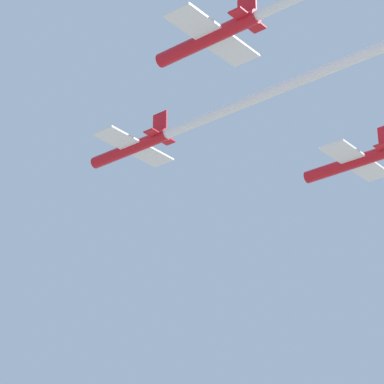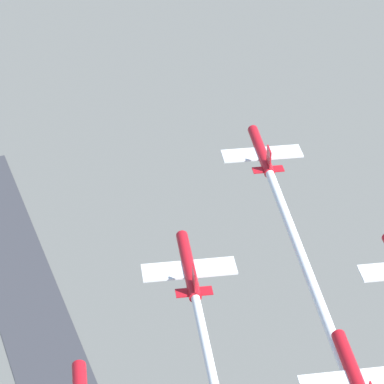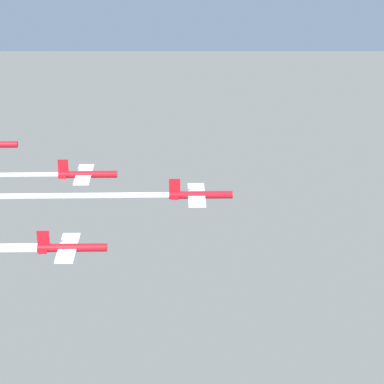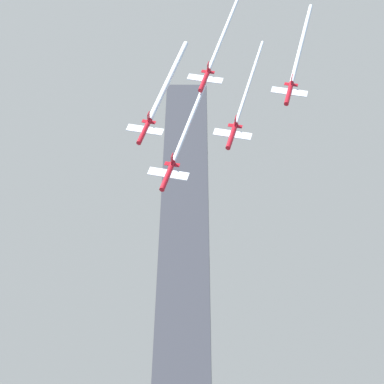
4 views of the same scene
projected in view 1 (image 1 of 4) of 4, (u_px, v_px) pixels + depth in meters
The scene contains 4 objects.
jet_0 at pixel (132, 147), 81.52m from camera, with size 8.79×8.55×2.96m.
jet_1 at pixel (210, 37), 64.66m from camera, with size 8.79×8.55×2.96m.
jet_2 at pixel (354, 162), 77.52m from camera, with size 8.79×8.55×2.96m.
smoke_trail_0 at pixel (325, 70), 69.82m from camera, with size 30.90×11.39×0.85m.
Camera 1 is at (-77.44, 97.93, 137.66)m, focal length 85.00 mm.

